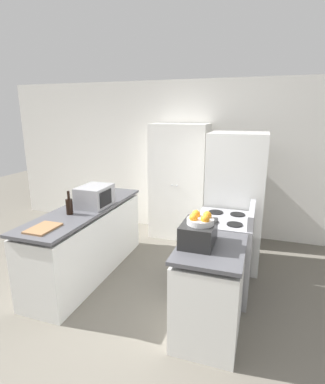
{
  "coord_description": "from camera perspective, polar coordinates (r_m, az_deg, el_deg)",
  "views": [
    {
      "loc": [
        1.23,
        -1.97,
        2.07
      ],
      "look_at": [
        0.0,
        1.67,
        1.05
      ],
      "focal_mm": 28.0,
      "sensor_mm": 36.0,
      "label": 1
    }
  ],
  "objects": [
    {
      "name": "ground_plane",
      "position": [
        3.11,
        -11.12,
        -27.17
      ],
      "size": [
        14.0,
        14.0,
        0.0
      ],
      "primitive_type": "plane",
      "color": "#666056"
    },
    {
      "name": "wall_back",
      "position": [
        5.25,
        4.91,
        6.37
      ],
      "size": [
        7.0,
        0.06,
        2.6
      ],
      "color": "white",
      "rests_on": "ground_plane"
    },
    {
      "name": "stove",
      "position": [
        3.65,
        11.39,
        -11.58
      ],
      "size": [
        0.66,
        0.71,
        1.07
      ],
      "color": "#9E9EA3",
      "rests_on": "ground_plane"
    },
    {
      "name": "counter_right",
      "position": [
        2.99,
        8.86,
        -18.42
      ],
      "size": [
        0.6,
        0.81,
        0.91
      ],
      "color": "silver",
      "rests_on": "ground_plane"
    },
    {
      "name": "wine_bottle",
      "position": [
        3.68,
        -17.33,
        -2.54
      ],
      "size": [
        0.08,
        0.08,
        0.28
      ],
      "color": "black",
      "rests_on": "counter_left"
    },
    {
      "name": "refrigerator",
      "position": [
        4.18,
        13.68,
        -1.64
      ],
      "size": [
        0.76,
        0.7,
        1.83
      ],
      "color": "white",
      "rests_on": "ground_plane"
    },
    {
      "name": "fruit_bowl",
      "position": [
        2.68,
        7.23,
        -5.2
      ],
      "size": [
        0.24,
        0.24,
        0.11
      ],
      "color": "silver",
      "rests_on": "toaster_oven"
    },
    {
      "name": "counter_left",
      "position": [
        4.08,
        -14.12,
        -9.18
      ],
      "size": [
        0.6,
        2.06,
        0.91
      ],
      "color": "silver",
      "rests_on": "ground_plane"
    },
    {
      "name": "toaster_oven",
      "position": [
        2.75,
        6.8,
        -7.85
      ],
      "size": [
        0.3,
        0.39,
        0.2
      ],
      "color": "black",
      "rests_on": "counter_right"
    },
    {
      "name": "cutting_board",
      "position": [
        3.33,
        -21.78,
        -6.43
      ],
      "size": [
        0.24,
        0.35,
        0.02
      ],
      "color": "#8E6642",
      "rests_on": "counter_left"
    },
    {
      "name": "pantry_cabinet",
      "position": [
        5.02,
        3.21,
        1.98
      ],
      "size": [
        0.92,
        0.57,
        1.9
      ],
      "color": "white",
      "rests_on": "ground_plane"
    },
    {
      "name": "microwave",
      "position": [
        3.9,
        -12.75,
        -0.79
      ],
      "size": [
        0.35,
        0.45,
        0.26
      ],
      "color": "#939399",
      "rests_on": "counter_left"
    }
  ]
}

